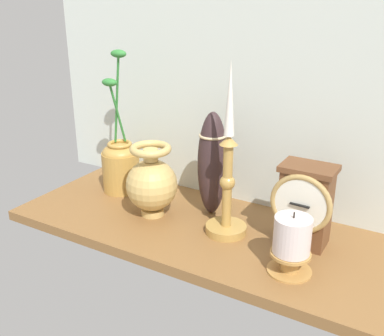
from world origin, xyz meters
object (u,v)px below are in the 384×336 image
(brass_vase_jar, at_px, (121,162))
(mantel_clock, at_px, (305,205))
(candlestick_tall_left, at_px, (227,184))
(brass_vase_bulbous, at_px, (152,182))
(tall_ceramic_vase, at_px, (212,164))
(pillar_candle_front, at_px, (292,243))

(brass_vase_jar, bearing_deg, mantel_clock, -3.43)
(candlestick_tall_left, xyz_separation_m, brass_vase_bulbous, (-0.20, -0.01, -0.03))
(mantel_clock, distance_m, tall_ceramic_vase, 0.24)
(mantel_clock, xyz_separation_m, candlestick_tall_left, (-0.16, -0.04, 0.03))
(mantel_clock, bearing_deg, brass_vase_bulbous, -172.26)
(brass_vase_bulbous, xyz_separation_m, pillar_candle_front, (0.37, -0.07, -0.02))
(brass_vase_jar, bearing_deg, tall_ceramic_vase, 0.55)
(candlestick_tall_left, xyz_separation_m, pillar_candle_front, (0.18, -0.08, -0.06))
(candlestick_tall_left, xyz_separation_m, brass_vase_jar, (-0.36, 0.07, -0.04))
(mantel_clock, height_order, tall_ceramic_vase, tall_ceramic_vase)
(tall_ceramic_vase, bearing_deg, brass_vase_jar, -179.45)
(candlestick_tall_left, bearing_deg, pillar_candle_front, -23.37)
(candlestick_tall_left, bearing_deg, brass_vase_bulbous, -177.08)
(mantel_clock, xyz_separation_m, tall_ceramic_vase, (-0.24, 0.03, 0.04))
(candlestick_tall_left, bearing_deg, mantel_clock, 13.39)
(brass_vase_bulbous, height_order, brass_vase_jar, brass_vase_jar)
(brass_vase_bulbous, relative_size, brass_vase_jar, 0.47)
(mantel_clock, height_order, pillar_candle_front, mantel_clock)
(candlestick_tall_left, relative_size, brass_vase_jar, 1.02)
(mantel_clock, height_order, candlestick_tall_left, candlestick_tall_left)
(brass_vase_bulbous, bearing_deg, tall_ceramic_vase, 34.53)
(candlestick_tall_left, bearing_deg, brass_vase_jar, 168.86)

